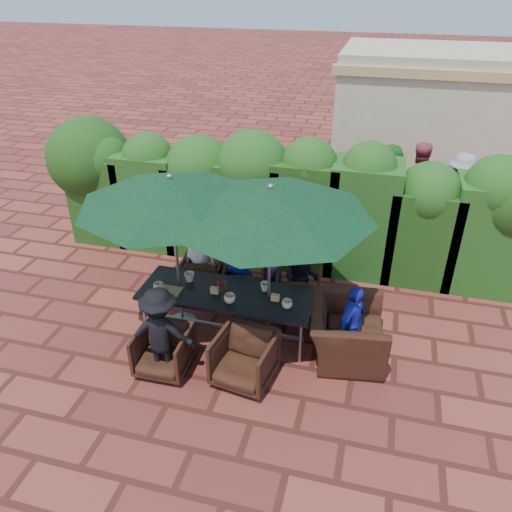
% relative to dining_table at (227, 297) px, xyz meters
% --- Properties ---
extents(ground, '(80.00, 80.00, 0.00)m').
position_rel_dining_table_xyz_m(ground, '(0.23, 0.11, -0.68)').
color(ground, brown).
rests_on(ground, ground).
extents(dining_table, '(2.52, 0.90, 0.75)m').
position_rel_dining_table_xyz_m(dining_table, '(0.00, 0.00, 0.00)').
color(dining_table, black).
rests_on(dining_table, ground).
extents(umbrella_left, '(2.58, 2.58, 2.46)m').
position_rel_dining_table_xyz_m(umbrella_left, '(-0.76, 0.07, 1.54)').
color(umbrella_left, gray).
rests_on(umbrella_left, ground).
extents(umbrella_right, '(2.76, 2.76, 2.46)m').
position_rel_dining_table_xyz_m(umbrella_right, '(0.61, 0.08, 1.54)').
color(umbrella_right, gray).
rests_on(umbrella_right, ground).
extents(chair_far_left, '(0.75, 0.71, 0.69)m').
position_rel_dining_table_xyz_m(chair_far_left, '(-0.75, 1.07, -0.33)').
color(chair_far_left, black).
rests_on(chair_far_left, ground).
extents(chair_far_mid, '(0.77, 0.73, 0.69)m').
position_rel_dining_table_xyz_m(chair_far_mid, '(-0.00, 0.91, -0.33)').
color(chair_far_mid, black).
rests_on(chair_far_mid, ground).
extents(chair_far_right, '(0.77, 0.73, 0.72)m').
position_rel_dining_table_xyz_m(chair_far_right, '(0.89, 0.92, -0.32)').
color(chair_far_right, black).
rests_on(chair_far_right, ground).
extents(chair_near_left, '(0.70, 0.66, 0.71)m').
position_rel_dining_table_xyz_m(chair_near_left, '(-0.61, -0.95, -0.32)').
color(chair_near_left, black).
rests_on(chair_near_left, ground).
extents(chair_near_right, '(0.84, 0.80, 0.77)m').
position_rel_dining_table_xyz_m(chair_near_right, '(0.51, -0.85, -0.29)').
color(chair_near_right, black).
rests_on(chair_near_right, ground).
extents(chair_end_right, '(0.93, 1.28, 1.03)m').
position_rel_dining_table_xyz_m(chair_end_right, '(1.75, 0.01, -0.16)').
color(chair_end_right, black).
rests_on(chair_end_right, ground).
extents(adult_far_left, '(0.64, 0.44, 1.20)m').
position_rel_dining_table_xyz_m(adult_far_left, '(-0.78, 1.01, -0.08)').
color(adult_far_left, silver).
rests_on(adult_far_left, ground).
extents(adult_far_mid, '(0.52, 0.45, 1.29)m').
position_rel_dining_table_xyz_m(adult_far_mid, '(-0.08, 0.94, -0.03)').
color(adult_far_mid, '#222DB9').
rests_on(adult_far_mid, ground).
extents(adult_far_right, '(0.59, 0.38, 1.19)m').
position_rel_dining_table_xyz_m(adult_far_right, '(0.93, 0.89, -0.08)').
color(adult_far_right, black).
rests_on(adult_far_right, ground).
extents(adult_near_left, '(0.91, 0.52, 1.34)m').
position_rel_dining_table_xyz_m(adult_near_left, '(-0.59, -1.00, -0.01)').
color(adult_near_left, black).
rests_on(adult_near_left, ground).
extents(adult_end_right, '(0.59, 0.78, 1.19)m').
position_rel_dining_table_xyz_m(adult_end_right, '(1.81, -0.08, -0.08)').
color(adult_end_right, '#222DB9').
rests_on(adult_end_right, ground).
extents(child_left, '(0.28, 0.23, 0.73)m').
position_rel_dining_table_xyz_m(child_left, '(-0.43, 1.07, -0.31)').
color(child_left, '#C74664').
rests_on(child_left, ground).
extents(child_right, '(0.30, 0.25, 0.81)m').
position_rel_dining_table_xyz_m(child_right, '(0.44, 1.05, -0.27)').
color(child_right, '#724596').
rests_on(child_right, ground).
extents(pedestrian_a, '(1.69, 0.72, 1.77)m').
position_rel_dining_table_xyz_m(pedestrian_a, '(2.11, 4.37, 0.21)').
color(pedestrian_a, '#278C26').
rests_on(pedestrian_a, ground).
extents(pedestrian_b, '(1.00, 0.79, 1.81)m').
position_rel_dining_table_xyz_m(pedestrian_b, '(2.65, 4.51, 0.23)').
color(pedestrian_b, '#C74664').
rests_on(pedestrian_b, ground).
extents(pedestrian_c, '(1.21, 0.94, 1.72)m').
position_rel_dining_table_xyz_m(pedestrian_c, '(3.48, 4.30, 0.18)').
color(pedestrian_c, gray).
rests_on(pedestrian_c, ground).
extents(cup_a, '(0.15, 0.15, 0.12)m').
position_rel_dining_table_xyz_m(cup_a, '(-0.97, -0.19, 0.13)').
color(cup_a, beige).
rests_on(cup_a, dining_table).
extents(cup_b, '(0.15, 0.15, 0.14)m').
position_rel_dining_table_xyz_m(cup_b, '(-0.63, 0.15, 0.14)').
color(cup_b, beige).
rests_on(cup_b, dining_table).
extents(cup_c, '(0.16, 0.16, 0.13)m').
position_rel_dining_table_xyz_m(cup_c, '(0.12, -0.22, 0.14)').
color(cup_c, beige).
rests_on(cup_c, dining_table).
extents(cup_d, '(0.13, 0.13, 0.13)m').
position_rel_dining_table_xyz_m(cup_d, '(0.52, 0.20, 0.14)').
color(cup_d, beige).
rests_on(cup_d, dining_table).
extents(cup_e, '(0.15, 0.15, 0.12)m').
position_rel_dining_table_xyz_m(cup_e, '(0.92, -0.13, 0.13)').
color(cup_e, beige).
rests_on(cup_e, dining_table).
extents(ketchup_bottle, '(0.04, 0.04, 0.17)m').
position_rel_dining_table_xyz_m(ketchup_bottle, '(-0.12, 0.01, 0.16)').
color(ketchup_bottle, '#B20C0A').
rests_on(ketchup_bottle, dining_table).
extents(sauce_bottle, '(0.04, 0.04, 0.17)m').
position_rel_dining_table_xyz_m(sauce_bottle, '(-0.02, 0.04, 0.16)').
color(sauce_bottle, '#4C230C').
rests_on(sauce_bottle, dining_table).
extents(serving_tray, '(0.35, 0.25, 0.02)m').
position_rel_dining_table_xyz_m(serving_tray, '(-0.81, -0.18, 0.08)').
color(serving_tray, '#916946').
rests_on(serving_tray, dining_table).
extents(number_block_left, '(0.12, 0.06, 0.10)m').
position_rel_dining_table_xyz_m(number_block_left, '(-0.16, -0.06, 0.12)').
color(number_block_left, '#DEAF72').
rests_on(number_block_left, dining_table).
extents(number_block_right, '(0.12, 0.06, 0.10)m').
position_rel_dining_table_xyz_m(number_block_right, '(0.72, -0.01, 0.12)').
color(number_block_right, '#DEAF72').
rests_on(number_block_right, dining_table).
extents(hedge_wall, '(9.10, 1.60, 2.42)m').
position_rel_dining_table_xyz_m(hedge_wall, '(0.03, 2.43, 0.64)').
color(hedge_wall, '#16380F').
rests_on(hedge_wall, ground).
extents(building, '(6.20, 3.08, 3.20)m').
position_rel_dining_table_xyz_m(building, '(3.73, 7.10, 0.93)').
color(building, beige).
rests_on(building, ground).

